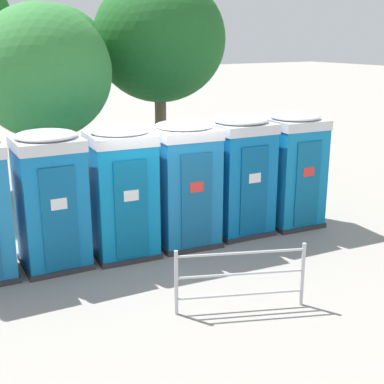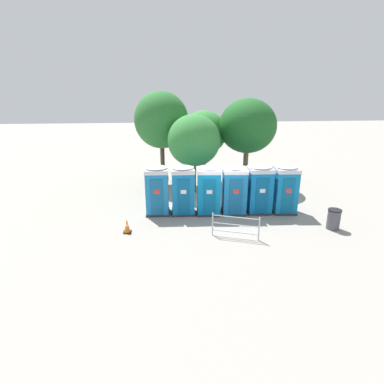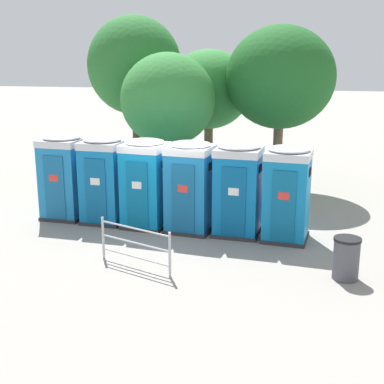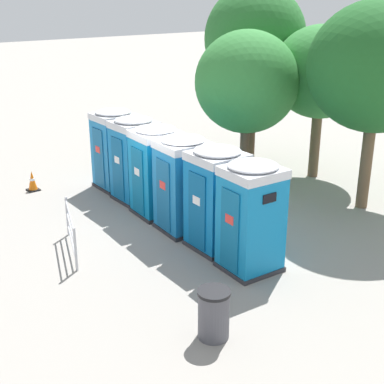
{
  "view_description": "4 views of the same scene",
  "coord_description": "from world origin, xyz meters",
  "px_view_note": "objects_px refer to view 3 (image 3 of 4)",
  "views": [
    {
      "loc": [
        -4.52,
        -9.24,
        4.12
      ],
      "look_at": [
        0.83,
        -0.24,
        1.06
      ],
      "focal_mm": 50.0,
      "sensor_mm": 36.0,
      "label": 1
    },
    {
      "loc": [
        -3.29,
        -14.66,
        5.82
      ],
      "look_at": [
        -1.53,
        -0.03,
        1.16
      ],
      "focal_mm": 28.0,
      "sensor_mm": 36.0,
      "label": 2
    },
    {
      "loc": [
        3.72,
        -14.22,
        4.84
      ],
      "look_at": [
        0.69,
        -0.22,
        1.11
      ],
      "focal_mm": 50.0,
      "sensor_mm": 36.0,
      "label": 3
    },
    {
      "loc": [
        10.79,
        -8.32,
        5.85
      ],
      "look_at": [
        1.02,
        -0.25,
        1.15
      ],
      "focal_mm": 50.0,
      "sensor_mm": 36.0,
      "label": 4
    }
  ],
  "objects_px": {
    "portapotty_3": "(190,186)",
    "portapotty_5": "(287,193)",
    "street_tree_3": "(168,100)",
    "portapotty_2": "(145,183)",
    "street_tree_1": "(209,90)",
    "portapotty_1": "(104,179)",
    "trash_can": "(346,258)",
    "street_tree_2": "(135,66)",
    "street_tree_0": "(280,78)",
    "portapotty_0": "(64,176)",
    "portapotty_4": "(238,189)",
    "event_barrier": "(135,244)"
  },
  "relations": [
    {
      "from": "portapotty_3",
      "to": "portapotty_5",
      "type": "xyz_separation_m",
      "value": [
        2.65,
        -0.2,
        0.0
      ]
    },
    {
      "from": "portapotty_5",
      "to": "street_tree_3",
      "type": "height_order",
      "value": "street_tree_3"
    },
    {
      "from": "portapotty_2",
      "to": "street_tree_1",
      "type": "relative_size",
      "value": 0.51
    },
    {
      "from": "portapotty_1",
      "to": "trash_can",
      "type": "relative_size",
      "value": 2.67
    },
    {
      "from": "portapotty_2",
      "to": "portapotty_3",
      "type": "bearing_deg",
      "value": -4.98
    },
    {
      "from": "portapotty_5",
      "to": "street_tree_2",
      "type": "bearing_deg",
      "value": 134.39
    },
    {
      "from": "portapotty_2",
      "to": "street_tree_0",
      "type": "distance_m",
      "value": 6.58
    },
    {
      "from": "portapotty_0",
      "to": "portapotty_2",
      "type": "height_order",
      "value": "same"
    },
    {
      "from": "portapotty_3",
      "to": "street_tree_2",
      "type": "xyz_separation_m",
      "value": [
        -3.52,
        6.11,
        3.09
      ]
    },
    {
      "from": "portapotty_4",
      "to": "street_tree_2",
      "type": "distance_m",
      "value": 8.41
    },
    {
      "from": "portapotty_2",
      "to": "street_tree_3",
      "type": "xyz_separation_m",
      "value": [
        -0.3,
        3.74,
        2.01
      ]
    },
    {
      "from": "portapotty_4",
      "to": "street_tree_3",
      "type": "bearing_deg",
      "value": 127.32
    },
    {
      "from": "street_tree_0",
      "to": "street_tree_3",
      "type": "xyz_separation_m",
      "value": [
        -3.71,
        -1.19,
        -0.72
      ]
    },
    {
      "from": "portapotty_4",
      "to": "street_tree_0",
      "type": "xyz_separation_m",
      "value": [
        0.75,
        5.06,
        2.73
      ]
    },
    {
      "from": "portapotty_0",
      "to": "event_barrier",
      "type": "distance_m",
      "value": 4.72
    },
    {
      "from": "portapotty_2",
      "to": "trash_can",
      "type": "relative_size",
      "value": 2.67
    },
    {
      "from": "portapotty_1",
      "to": "trash_can",
      "type": "bearing_deg",
      "value": -22.84
    },
    {
      "from": "portapotty_2",
      "to": "street_tree_0",
      "type": "height_order",
      "value": "street_tree_0"
    },
    {
      "from": "portapotty_0",
      "to": "street_tree_0",
      "type": "xyz_separation_m",
      "value": [
        6.04,
        4.62,
        2.73
      ]
    },
    {
      "from": "portapotty_1",
      "to": "street_tree_3",
      "type": "bearing_deg",
      "value": 74.1
    },
    {
      "from": "portapotty_1",
      "to": "event_barrier",
      "type": "relative_size",
      "value": 1.33
    },
    {
      "from": "portapotty_2",
      "to": "portapotty_3",
      "type": "xyz_separation_m",
      "value": [
        1.32,
        -0.12,
        -0.0
      ]
    },
    {
      "from": "portapotty_4",
      "to": "portapotty_5",
      "type": "xyz_separation_m",
      "value": [
        1.32,
        -0.17,
        0.0
      ]
    },
    {
      "from": "portapotty_3",
      "to": "portapotty_4",
      "type": "distance_m",
      "value": 1.33
    },
    {
      "from": "street_tree_3",
      "to": "portapotty_0",
      "type": "bearing_deg",
      "value": -124.25
    },
    {
      "from": "portapotty_3",
      "to": "street_tree_0",
      "type": "height_order",
      "value": "street_tree_0"
    },
    {
      "from": "portapotty_0",
      "to": "street_tree_3",
      "type": "distance_m",
      "value": 4.61
    },
    {
      "from": "portapotty_0",
      "to": "portapotty_5",
      "type": "distance_m",
      "value": 6.64
    },
    {
      "from": "portapotty_3",
      "to": "portapotty_4",
      "type": "bearing_deg",
      "value": -1.08
    },
    {
      "from": "portapotty_0",
      "to": "portapotty_2",
      "type": "relative_size",
      "value": 1.0
    },
    {
      "from": "portapotty_4",
      "to": "trash_can",
      "type": "bearing_deg",
      "value": -42.57
    },
    {
      "from": "event_barrier",
      "to": "portapotty_4",
      "type": "bearing_deg",
      "value": 55.01
    },
    {
      "from": "portapotty_3",
      "to": "portapotty_4",
      "type": "height_order",
      "value": "same"
    },
    {
      "from": "portapotty_2",
      "to": "portapotty_5",
      "type": "height_order",
      "value": "same"
    },
    {
      "from": "portapotty_4",
      "to": "trash_can",
      "type": "distance_m",
      "value": 3.8
    },
    {
      "from": "street_tree_2",
      "to": "portapotty_0",
      "type": "bearing_deg",
      "value": -94.4
    },
    {
      "from": "trash_can",
      "to": "event_barrier",
      "type": "xyz_separation_m",
      "value": [
        -4.74,
        -0.35,
        0.09
      ]
    },
    {
      "from": "portapotty_0",
      "to": "street_tree_1",
      "type": "bearing_deg",
      "value": 60.15
    },
    {
      "from": "portapotty_1",
      "to": "street_tree_0",
      "type": "distance_m",
      "value": 7.23
    },
    {
      "from": "portapotty_3",
      "to": "street_tree_3",
      "type": "xyz_separation_m",
      "value": [
        -1.62,
        3.85,
        2.01
      ]
    },
    {
      "from": "street_tree_2",
      "to": "portapotty_2",
      "type": "bearing_deg",
      "value": -69.83
    },
    {
      "from": "portapotty_5",
      "to": "trash_can",
      "type": "height_order",
      "value": "portapotty_5"
    },
    {
      "from": "street_tree_3",
      "to": "trash_can",
      "type": "relative_size",
      "value": 5.13
    },
    {
      "from": "portapotty_2",
      "to": "street_tree_3",
      "type": "bearing_deg",
      "value": 94.63
    },
    {
      "from": "portapotty_5",
      "to": "portapotty_1",
      "type": "bearing_deg",
      "value": 174.76
    },
    {
      "from": "portapotty_2",
      "to": "event_barrier",
      "type": "xyz_separation_m",
      "value": [
        0.65,
        -3.0,
        -0.72
      ]
    },
    {
      "from": "street_tree_0",
      "to": "trash_can",
      "type": "xyz_separation_m",
      "value": [
        1.98,
        -7.57,
        -3.54
      ]
    },
    {
      "from": "portapotty_5",
      "to": "event_barrier",
      "type": "height_order",
      "value": "portapotty_5"
    },
    {
      "from": "portapotty_5",
      "to": "trash_can",
      "type": "distance_m",
      "value": 2.85
    },
    {
      "from": "street_tree_0",
      "to": "event_barrier",
      "type": "xyz_separation_m",
      "value": [
        -2.75,
        -7.92,
        -3.45
      ]
    }
  ]
}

